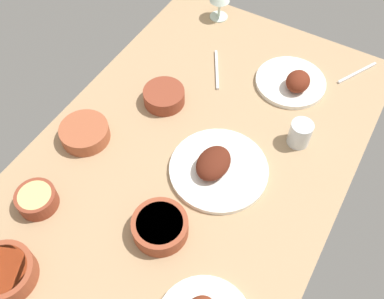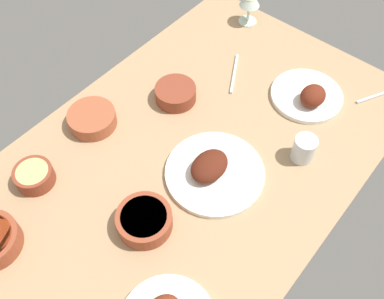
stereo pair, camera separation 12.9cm
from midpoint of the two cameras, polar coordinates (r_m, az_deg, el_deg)
dining_table at (r=131.98cm, az=-2.78°, el=-1.20°), size 140.00×90.00×4.00cm
plate_near_viewer at (r=125.09cm, az=0.40°, el=-2.59°), size 29.10×29.10×7.02cm
plate_center_main at (r=149.01cm, az=10.79°, el=8.63°), size 23.77×23.77×7.58cm
bowl_potatoes at (r=137.31cm, az=-16.64°, el=2.00°), size 15.04×15.04×4.79cm
bowl_soup at (r=115.88cm, az=-7.48°, el=-10.30°), size 15.06×15.06×5.33cm
bowl_cream at (r=141.91cm, az=-6.33°, el=6.90°), size 13.50×13.50×5.03cm
bowl_sauce at (r=122.00cm, az=-26.47°, el=-14.62°), size 15.32×15.32×5.68cm
bowl_pasta at (r=128.49cm, az=-22.60°, el=-6.29°), size 11.17×11.17×5.10cm
water_tumbler at (r=132.03cm, az=11.43°, el=1.90°), size 6.79×6.79×8.28cm
fork_loose at (r=152.94cm, az=0.87°, el=10.40°), size 16.68×10.16×0.80cm
spoon_loose at (r=160.10cm, az=18.88°, el=9.43°), size 15.99×9.04×0.80cm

